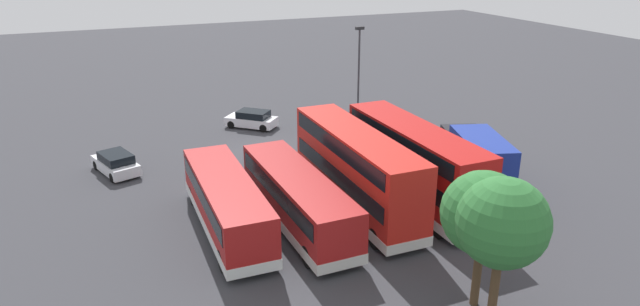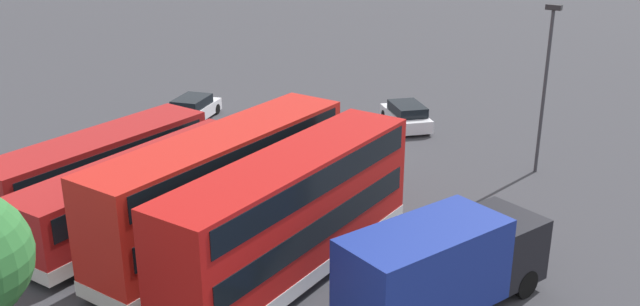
% 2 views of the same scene
% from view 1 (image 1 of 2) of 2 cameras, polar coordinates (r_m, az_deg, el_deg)
% --- Properties ---
extents(ground_plane, '(140.00, 140.00, 0.00)m').
position_cam_1_polar(ground_plane, '(41.63, -5.75, 0.28)').
color(ground_plane, '#38383D').
extents(bus_double_decker_near_end, '(2.66, 11.76, 4.55)m').
position_cam_1_polar(bus_double_decker_near_end, '(32.98, 9.44, -0.89)').
color(bus_double_decker_near_end, '#B71411').
rests_on(bus_double_decker_near_end, ground).
extents(bus_double_decker_second, '(2.69, 12.03, 4.55)m').
position_cam_1_polar(bus_double_decker_second, '(31.70, 3.67, -1.54)').
color(bus_double_decker_second, red).
rests_on(bus_double_decker_second, ground).
extents(bus_single_deck_third, '(2.75, 11.13, 2.95)m').
position_cam_1_polar(bus_single_deck_third, '(30.04, -2.30, -4.54)').
color(bus_single_deck_third, '#A51919').
rests_on(bus_single_deck_third, ground).
extents(bus_single_deck_fourth, '(2.82, 10.63, 2.95)m').
position_cam_1_polar(bus_single_deck_fourth, '(29.88, -9.45, -4.97)').
color(bus_single_deck_fourth, '#A51919').
rests_on(bus_single_deck_fourth, ground).
extents(box_truck_blue, '(4.77, 7.91, 3.20)m').
position_cam_1_polar(box_truck_blue, '(36.88, 15.53, -0.28)').
color(box_truck_blue, navy).
rests_on(box_truck_blue, ground).
extents(car_hatchback_silver, '(4.24, 4.09, 1.43)m').
position_cam_1_polar(car_hatchback_silver, '(46.70, -6.91, 3.41)').
color(car_hatchback_silver, silver).
rests_on(car_hatchback_silver, ground).
extents(car_small_green, '(2.93, 4.36, 1.43)m').
position_cam_1_polar(car_small_green, '(39.46, -19.97, -0.98)').
color(car_small_green, silver).
rests_on(car_small_green, ground).
extents(lamp_post_tall, '(0.70, 0.30, 8.08)m').
position_cam_1_polar(lamp_post_tall, '(46.42, 3.95, 8.54)').
color(lamp_post_tall, '#38383D').
rests_on(lamp_post_tall, ground).
extents(tree_midleft, '(3.52, 3.52, 6.33)m').
position_cam_1_polar(tree_midleft, '(22.19, 18.01, -6.79)').
color(tree_midleft, '#4C3823').
rests_on(tree_midleft, ground).
extents(tree_midright, '(3.47, 3.47, 6.00)m').
position_cam_1_polar(tree_midright, '(23.41, 16.26, -5.94)').
color(tree_midright, '#4C3823').
rests_on(tree_midright, ground).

